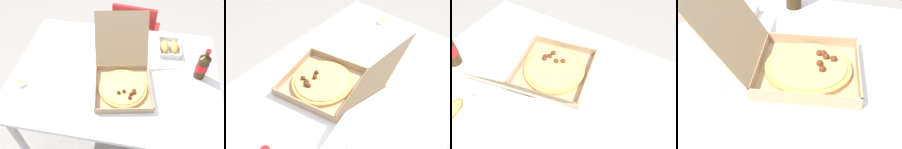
{
  "view_description": "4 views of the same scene",
  "coord_description": "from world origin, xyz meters",
  "views": [
    {
      "loc": [
        0.16,
        -0.99,
        1.85
      ],
      "look_at": [
        -0.01,
        -0.06,
        0.76
      ],
      "focal_mm": 37.14,
      "sensor_mm": 36.0,
      "label": 1
    },
    {
      "loc": [
        0.73,
        0.52,
        1.69
      ],
      "look_at": [
        -0.01,
        -0.1,
        0.74
      ],
      "focal_mm": 44.5,
      "sensor_mm": 36.0,
      "label": 2
    },
    {
      "loc": [
        -0.33,
        0.47,
        1.57
      ],
      "look_at": [
        -0.0,
        -0.09,
        0.77
      ],
      "focal_mm": 36.96,
      "sensor_mm": 36.0,
      "label": 3
    },
    {
      "loc": [
        -0.73,
        -0.33,
        1.34
      ],
      "look_at": [
        -0.0,
        -0.09,
        0.74
      ],
      "focal_mm": 48.56,
      "sensor_mm": 36.0,
      "label": 4
    }
  ],
  "objects": [
    {
      "name": "dining_table",
      "position": [
        0.0,
        0.0,
        0.64
      ],
      "size": [
        1.33,
        0.96,
        0.71
      ],
      "color": "white",
      "rests_on": "ground_plane"
    },
    {
      "name": "pizza_box_open",
      "position": [
        0.06,
        -0.08,
        0.76
      ],
      "size": [
        0.43,
        0.58,
        0.33
      ],
      "color": "tan",
      "rests_on": "dining_table"
    },
    {
      "name": "paper_menu",
      "position": [
        -0.16,
        0.17,
        0.71
      ],
      "size": [
        0.21,
        0.15,
        0.0
      ],
      "primitive_type": "cube",
      "rotation": [
        0.0,
        0.0,
        0.02
      ],
      "color": "white",
      "rests_on": "dining_table"
    },
    {
      "name": "dipping_sauce_cup",
      "position": [
        -0.56,
        -0.2,
        0.72
      ],
      "size": [
        0.06,
        0.06,
        0.02
      ],
      "color": "white",
      "rests_on": "dining_table"
    }
  ]
}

